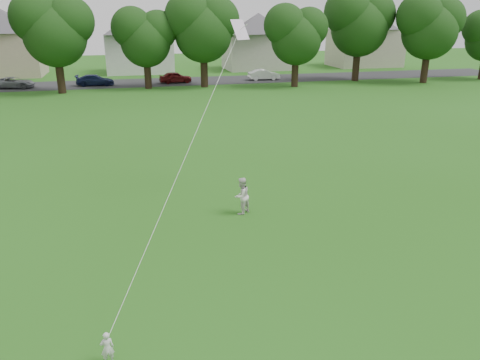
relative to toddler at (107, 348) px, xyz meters
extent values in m
plane|color=#235914|center=(2.85, 2.94, -0.41)|extent=(160.00, 160.00, 0.00)
cube|color=#2D2D30|center=(2.85, 44.94, -0.41)|extent=(90.00, 7.00, 0.01)
imported|color=silver|center=(0.00, 0.00, 0.00)|extent=(0.32, 0.24, 0.82)
imported|color=silver|center=(4.89, 7.38, 0.32)|extent=(0.91, 0.87, 1.47)
plane|color=white|center=(5.52, 10.27, 6.37)|extent=(0.97, 0.81, 0.78)
cylinder|color=white|center=(2.76, 5.14, 3.28)|extent=(0.01, 0.01, 13.21)
cylinder|color=black|center=(-5.23, 39.54, 1.40)|extent=(0.75, 0.75, 3.63)
cylinder|color=black|center=(3.11, 40.59, 1.15)|extent=(0.71, 0.71, 3.12)
cylinder|color=black|center=(8.90, 40.21, 1.41)|extent=(0.75, 0.75, 3.65)
cylinder|color=black|center=(18.22, 38.27, 1.21)|extent=(0.72, 0.72, 3.24)
cylinder|color=black|center=(26.52, 40.90, 1.54)|extent=(0.77, 0.77, 3.90)
cylinder|color=black|center=(33.21, 37.63, 1.42)|extent=(0.75, 0.75, 3.67)
imported|color=gray|center=(-10.40, 43.94, 0.17)|extent=(4.27, 2.35, 1.13)
imported|color=#162047|center=(-2.33, 43.94, 0.17)|extent=(4.02, 1.80, 1.15)
imported|color=maroon|center=(6.26, 43.94, 0.21)|extent=(3.67, 1.70, 1.22)
imported|color=silver|center=(16.48, 43.94, 0.20)|extent=(3.65, 1.30, 1.20)
cube|color=#BFAA8F|center=(-13.15, 54.94, 2.15)|extent=(8.48, 6.81, 5.11)
cube|color=white|center=(2.85, 54.94, 2.03)|extent=(8.34, 6.80, 4.87)
pyramid|color=#49464B|center=(2.85, 54.94, 7.14)|extent=(12.02, 12.02, 2.68)
cube|color=beige|center=(18.85, 54.94, 1.96)|extent=(8.91, 6.58, 4.74)
pyramid|color=#49464B|center=(18.85, 54.94, 6.93)|extent=(12.85, 12.85, 2.61)
cube|color=#B8B198|center=(34.85, 54.94, 2.17)|extent=(9.36, 6.64, 5.16)
pyramid|color=#49464B|center=(34.85, 54.94, 7.59)|extent=(13.50, 13.50, 2.84)
camera|label=1|loc=(0.88, -8.97, 7.04)|focal=35.00mm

